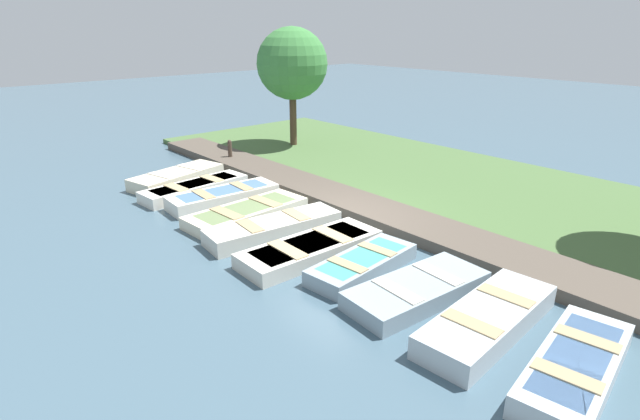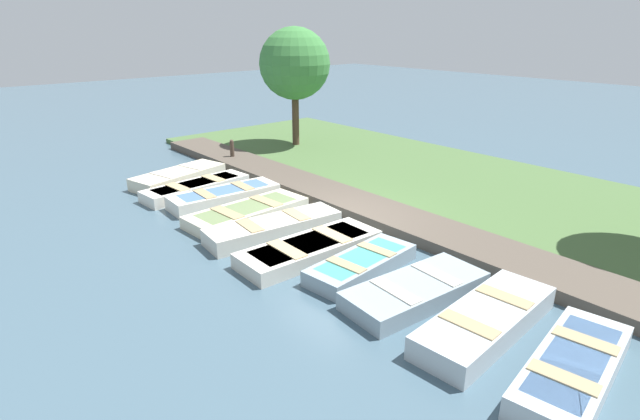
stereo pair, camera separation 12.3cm
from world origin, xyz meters
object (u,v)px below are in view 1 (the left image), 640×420
rowboat_0 (177,177)px  park_tree_far_left (292,64)px  rowboat_5 (311,249)px  mooring_post_near (230,152)px  rowboat_8 (488,319)px  rowboat_9 (575,367)px  rowboat_6 (362,264)px  rowboat_4 (274,228)px  rowboat_1 (195,188)px  rowboat_3 (247,213)px  rowboat_7 (417,290)px  rowboat_2 (223,197)px

rowboat_0 → park_tree_far_left: size_ratio=0.67×
rowboat_5 → mooring_post_near: mooring_post_near is taller
rowboat_8 → mooring_post_near: bearing=-105.7°
rowboat_8 → rowboat_9: (0.14, 1.50, -0.02)m
rowboat_6 → mooring_post_near: 9.57m
rowboat_4 → mooring_post_near: 7.04m
rowboat_4 → rowboat_8: rowboat_8 is taller
rowboat_5 → rowboat_9: size_ratio=1.13×
rowboat_1 → rowboat_9: (-0.04, 11.32, 0.02)m
rowboat_4 → park_tree_far_left: (-6.03, -6.79, 3.18)m
rowboat_3 → rowboat_9: rowboat_9 is taller
rowboat_1 → rowboat_3: 2.78m
rowboat_1 → rowboat_4: rowboat_4 is taller
rowboat_8 → park_tree_far_left: park_tree_far_left is taller
rowboat_5 → rowboat_7: bearing=97.9°
rowboat_0 → rowboat_5: (0.27, 7.02, -0.03)m
rowboat_4 → rowboat_1: bearing=-85.1°
rowboat_6 → rowboat_9: size_ratio=0.90×
rowboat_7 → rowboat_9: size_ratio=0.99×
rowboat_6 → mooring_post_near: bearing=-111.1°
rowboat_0 → rowboat_7: 9.75m
rowboat_6 → rowboat_0: bearing=-95.4°
rowboat_8 → mooring_post_near: 12.38m
rowboat_2 → rowboat_5: 4.34m
rowboat_6 → park_tree_far_left: park_tree_far_left is taller
rowboat_4 → rowboat_5: (0.08, 1.47, -0.03)m
rowboat_3 → mooring_post_near: mooring_post_near is taller
rowboat_4 → rowboat_9: rowboat_4 is taller
rowboat_4 → rowboat_0: bearing=-85.7°
rowboat_2 → rowboat_6: bearing=93.0°
rowboat_2 → rowboat_6: rowboat_2 is taller
mooring_post_near → rowboat_7: bearing=76.6°
rowboat_2 → mooring_post_near: size_ratio=3.56×
rowboat_7 → rowboat_2: bearing=-85.7°
rowboat_1 → rowboat_9: size_ratio=1.12×
rowboat_0 → rowboat_6: size_ratio=1.20×
rowboat_7 → rowboat_8: (-0.04, 1.45, 0.04)m
park_tree_far_left → rowboat_0: bearing=12.1°
rowboat_2 → rowboat_6: size_ratio=1.19×
park_tree_far_left → rowboat_6: bearing=58.8°
rowboat_2 → park_tree_far_left: 7.65m
rowboat_0 → rowboat_4: bearing=74.6°
rowboat_1 → rowboat_8: 9.83m
rowboat_1 → rowboat_9: rowboat_9 is taller
rowboat_0 → mooring_post_near: size_ratio=3.57×
rowboat_1 → mooring_post_near: mooring_post_near is taller
park_tree_far_left → rowboat_3: bearing=42.5°
rowboat_8 → rowboat_9: bearing=80.6°
rowboat_8 → park_tree_far_left: size_ratio=0.67×
rowboat_4 → rowboat_9: 7.15m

